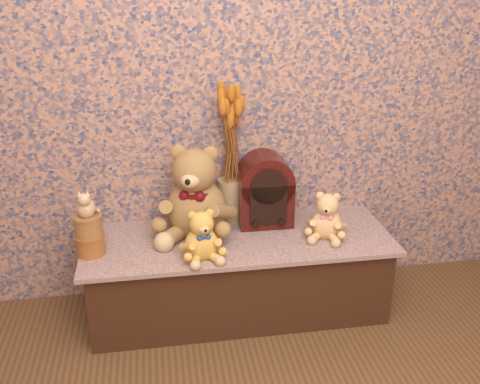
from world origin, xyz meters
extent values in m
cube|color=#35446C|center=(0.00, 1.50, 1.30)|extent=(3.00, 0.10, 2.60)
cube|color=navy|center=(0.00, 1.25, 0.19)|extent=(1.37, 0.52, 0.38)
cylinder|color=tan|center=(0.00, 1.44, 0.48)|extent=(0.13, 0.13, 0.21)
cylinder|color=#B18B34|center=(-0.64, 1.20, 0.42)|extent=(0.13, 0.13, 0.09)
cylinder|color=tan|center=(-0.64, 1.20, 0.51)|extent=(0.13, 0.13, 0.09)
camera|label=1|loc=(-0.34, -0.89, 1.50)|focal=40.66mm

